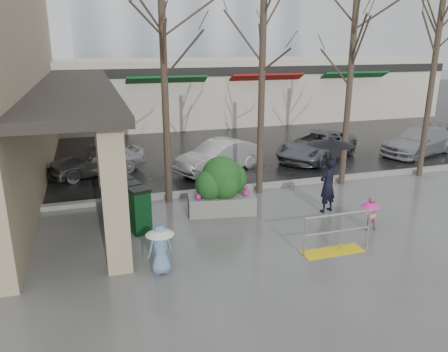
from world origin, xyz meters
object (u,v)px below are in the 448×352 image
car_b (219,156)px  woman (329,166)px  car_c (317,145)px  car_d (419,141)px  handrail (336,238)px  tree_mideast (353,48)px  tree_midwest (263,36)px  car_a (97,159)px  news_boxes (128,201)px  child_blue (160,245)px  tree_west (163,41)px  tree_east (439,33)px  child_pink (370,211)px  planter (221,186)px

car_b → woman: bearing=-5.2°
car_c → car_d: size_ratio=1.04×
handrail → tree_mideast: 7.28m
car_c → car_d: (5.05, -0.57, 0.00)m
tree_midwest → car_b: tree_midwest is taller
tree_midwest → car_a: (-5.35, 3.95, -4.60)m
handrail → news_boxes: (-4.79, 3.48, 0.27)m
woman → child_blue: size_ratio=2.00×
car_d → car_b: bearing=-108.0°
tree_west → woman: size_ratio=2.89×
car_b → handrail: bearing=-20.0°
tree_east → child_blue: 12.79m
car_a → car_d: bearing=66.7°
child_pink → car_c: bearing=-104.3°
child_pink → handrail: bearing=33.5°
child_blue → news_boxes: bearing=-86.2°
car_b → car_a: bearing=-128.0°
handrail → child_blue: (-4.36, 0.25, 0.32)m
tree_west → car_b: bearing=48.2°
child_pink → car_b: car_b is taller
tree_west → car_d: bearing=13.1°
child_blue → car_b: bearing=-119.4°
news_boxes → car_c: (8.76, 4.78, -0.01)m
woman → car_a: (-6.69, 6.24, -0.84)m
woman → car_b: 5.62m
child_pink → car_b: (-2.40, 6.76, 0.08)m
tree_midwest → child_blue: size_ratio=5.93×
handrail → child_pink: handrail is taller
car_d → child_blue: bearing=-78.8°
handrail → car_d: size_ratio=0.44×
planter → tree_east: bearing=9.0°
child_pink → car_d: bearing=-134.3°
tree_east → car_b: bearing=158.5°
handrail → planter: bearing=119.7°
news_boxes → planter: bearing=-17.2°
car_c → tree_east: bearing=3.8°
handrail → news_boxes: size_ratio=0.81×
tree_mideast → car_a: size_ratio=1.76×
car_b → car_d: same height
car_a → child_blue: bearing=-11.4°
child_blue → tree_east: bearing=-161.2°
handrail → planter: size_ratio=0.87×
tree_mideast → child_blue: 9.71m
car_b → car_c: (4.73, 0.55, 0.00)m
tree_east → news_boxes: 12.44m
planter → car_c: (5.93, 4.83, -0.22)m
handrail → car_a: 10.35m
car_b → car_d: (9.78, -0.02, 0.00)m
tree_midwest → woman: 4.61m
tree_west → car_b: 5.92m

